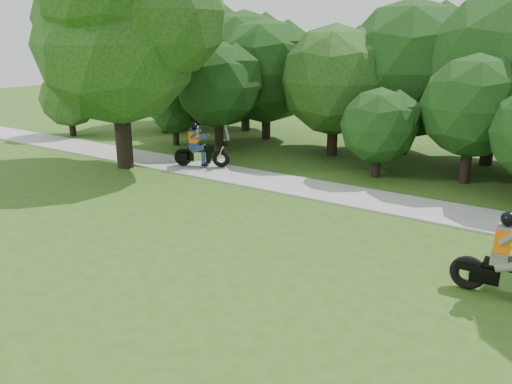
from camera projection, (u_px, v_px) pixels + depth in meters
The scene contains 6 objects.
ground at pixel (233, 300), 10.36m from camera, with size 100.00×100.00×0.00m, color #2D5518.
walkway at pixel (376, 200), 16.68m from camera, with size 60.00×2.20×0.06m, color gray.
tree_line at pixel (442, 78), 21.05m from camera, with size 40.86×12.06×7.77m.
big_tree_west at pixel (121, 24), 19.75m from camera, with size 8.64×6.56×9.96m.
chopper_motorcycle at pixel (511, 268), 10.23m from camera, with size 2.62×0.71×1.87m.
touring_motorcycle at pixel (198, 151), 20.84m from camera, with size 2.28×1.45×1.84m.
Camera 1 is at (5.59, -7.38, 5.17)m, focal length 35.00 mm.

